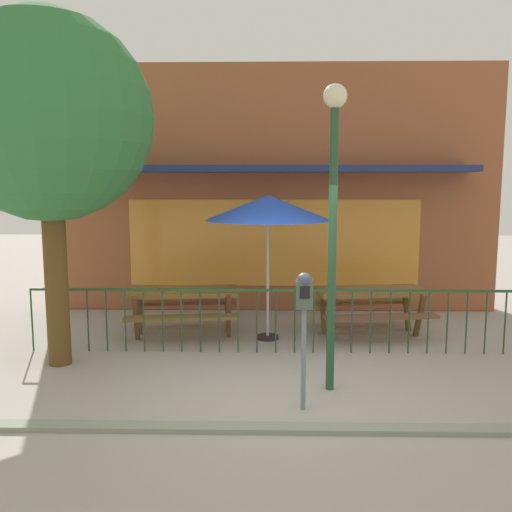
{
  "coord_description": "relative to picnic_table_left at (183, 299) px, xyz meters",
  "views": [
    {
      "loc": [
        -0.13,
        -6.21,
        2.53
      ],
      "look_at": [
        -0.3,
        2.06,
        1.4
      ],
      "focal_mm": 38.08,
      "sensor_mm": 36.0,
      "label": 1
    }
  ],
  "objects": [
    {
      "name": "ground",
      "position": [
        1.52,
        -2.55,
        -0.61
      ],
      "size": [
        40.0,
        40.0,
        0.0
      ],
      "primitive_type": "plane",
      "color": "#A49B91"
    },
    {
      "name": "pub_storefront",
      "position": [
        1.52,
        2.05,
        1.78
      ],
      "size": [
        8.72,
        1.28,
        4.78
      ],
      "color": "#5A2A1C",
      "rests_on": "ground"
    },
    {
      "name": "patio_fence_front",
      "position": [
        1.52,
        -0.89,
        0.05
      ],
      "size": [
        7.35,
        0.04,
        0.97
      ],
      "color": "#254D26",
      "rests_on": "ground"
    },
    {
      "name": "picnic_table_left",
      "position": [
        0.0,
        0.0,
        0.0
      ],
      "size": [
        1.95,
        1.56,
        0.79
      ],
      "color": "brown",
      "rests_on": "ground"
    },
    {
      "name": "picnic_table_right",
      "position": [
        3.11,
        0.11,
        0.0
      ],
      "size": [
        1.96,
        1.59,
        0.79
      ],
      "color": "brown",
      "rests_on": "ground"
    },
    {
      "name": "patio_umbrella",
      "position": [
        1.4,
        -0.16,
        1.51
      ],
      "size": [
        2.0,
        2.0,
        2.33
      ],
      "color": "black",
      "rests_on": "ground"
    },
    {
      "name": "parking_meter_near",
      "position": [
        1.79,
        -2.93,
        0.59
      ],
      "size": [
        0.18,
        0.17,
        1.56
      ],
      "color": "slate",
      "rests_on": "ground"
    },
    {
      "name": "street_tree",
      "position": [
        -1.52,
        -1.46,
        2.75
      ],
      "size": [
        2.77,
        2.77,
        4.77
      ],
      "color": "brown",
      "rests_on": "ground"
    },
    {
      "name": "street_lamp",
      "position": [
        2.16,
        -2.33,
        1.8
      ],
      "size": [
        0.28,
        0.28,
        3.65
      ],
      "color": "#24492C",
      "rests_on": "ground"
    },
    {
      "name": "curb_edge",
      "position": [
        1.52,
        -3.48,
        -0.61
      ],
      "size": [
        12.21,
        0.2,
        0.11
      ],
      "primitive_type": "cube",
      "color": "gray",
      "rests_on": "ground"
    }
  ]
}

